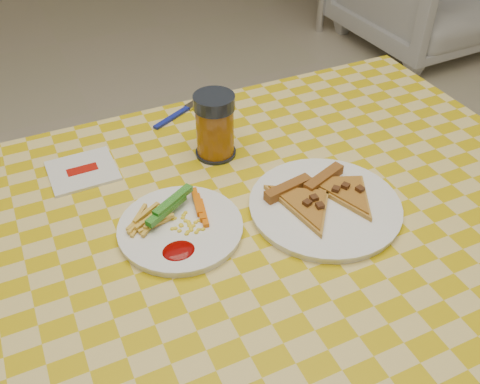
% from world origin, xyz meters
% --- Properties ---
extents(table, '(1.28, 0.88, 0.76)m').
position_xyz_m(table, '(0.00, 0.00, 0.68)').
color(table, silver).
rests_on(table, ground).
extents(plate_left, '(0.22, 0.22, 0.01)m').
position_xyz_m(plate_left, '(-0.10, 0.03, 0.76)').
color(plate_left, white).
rests_on(plate_left, table).
extents(plate_right, '(0.29, 0.29, 0.01)m').
position_xyz_m(plate_right, '(0.15, -0.03, 0.76)').
color(plate_right, white).
rests_on(plate_right, table).
extents(fries_veggies, '(0.16, 0.15, 0.04)m').
position_xyz_m(fries_veggies, '(-0.11, 0.04, 0.78)').
color(fries_veggies, '#F1BF4C').
rests_on(fries_veggies, plate_left).
extents(pizza_slices, '(0.24, 0.22, 0.02)m').
position_xyz_m(pizza_slices, '(0.15, -0.02, 0.78)').
color(pizza_slices, gold).
rests_on(pizza_slices, plate_right).
extents(drink_glass, '(0.08, 0.08, 0.13)m').
position_xyz_m(drink_glass, '(0.04, 0.21, 0.82)').
color(drink_glass, black).
rests_on(drink_glass, table).
extents(napkin, '(0.13, 0.12, 0.01)m').
position_xyz_m(napkin, '(-0.22, 0.27, 0.76)').
color(napkin, white).
rests_on(napkin, table).
extents(fork, '(0.14, 0.09, 0.01)m').
position_xyz_m(fork, '(0.02, 0.39, 0.76)').
color(fork, navy).
rests_on(fork, table).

